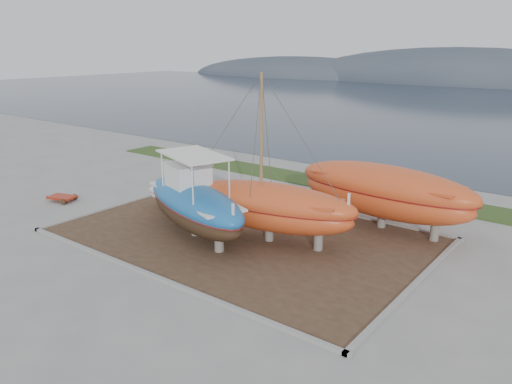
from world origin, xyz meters
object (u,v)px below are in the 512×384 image
Objects in this scene: blue_caique at (194,195)px; orange_bare_hull at (383,198)px; red_trailer at (62,199)px; white_dinghy at (180,198)px; orange_sailboat at (270,160)px.

orange_bare_hull is at bearing 64.03° from blue_caique.
white_dinghy is at bearing 7.33° from red_trailer.
red_trailer is at bearing -152.78° from orange_bare_hull.
blue_caique reaches higher than orange_bare_hull.
orange_bare_hull reaches higher than red_trailer.
blue_caique is 4.73m from white_dinghy.
orange_sailboat reaches higher than red_trailer.
blue_caique is 9.96m from orange_bare_hull.
red_trailer is (-10.80, -0.84, -2.02)m from blue_caique.
orange_sailboat is at bearing -17.48° from white_dinghy.
blue_caique is at bearing -13.75° from red_trailer.
white_dinghy is (-3.71, 2.55, -1.47)m from blue_caique.
orange_sailboat reaches higher than blue_caique.
red_trailer is at bearing -165.11° from white_dinghy.
orange_bare_hull is at bearing 11.21° from white_dinghy.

